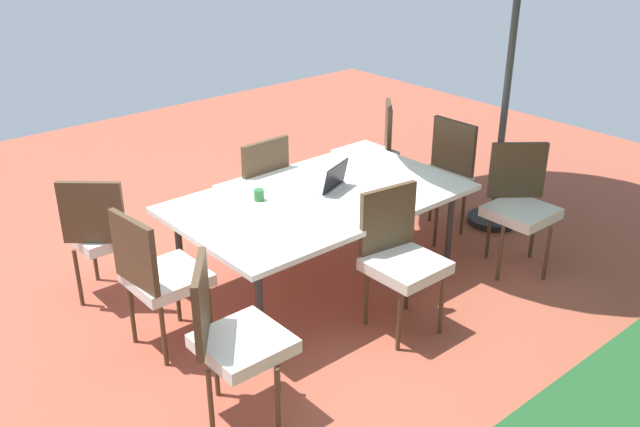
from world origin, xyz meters
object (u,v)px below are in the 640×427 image
(chair_southeast, at_px, (102,230))
(dining_table, at_px, (320,201))
(chair_north, at_px, (400,254))
(laptop, at_px, (327,183))
(chair_west, at_px, (441,173))
(chair_south, at_px, (256,186))
(chair_southwest, at_px, (372,149))
(chair_northeast, at_px, (231,334))
(chair_east, at_px, (158,273))
(cup, at_px, (259,195))
(chair_northwest, at_px, (520,202))

(chair_southeast, bearing_deg, dining_table, -170.55)
(chair_north, height_order, laptop, chair_north)
(chair_southeast, height_order, chair_west, same)
(chair_south, bearing_deg, laptop, 100.03)
(laptop, bearing_deg, chair_southwest, -168.30)
(chair_southeast, relative_size, chair_northeast, 1.00)
(chair_east, xyz_separation_m, cup, (-0.94, -0.19, 0.21))
(chair_southwest, relative_size, chair_southeast, 1.00)
(chair_east, bearing_deg, cup, -83.84)
(chair_southwest, bearing_deg, chair_southeast, -47.57)
(laptop, bearing_deg, chair_southeast, -48.62)
(chair_west, distance_m, chair_northeast, 2.83)
(dining_table, height_order, chair_southwest, chair_southwest)
(chair_north, bearing_deg, chair_southeast, 137.76)
(chair_south, distance_m, chair_east, 1.50)
(chair_east, relative_size, chair_northeast, 1.00)
(chair_northwest, xyz_separation_m, chair_southeast, (2.67, -1.64, 0.00))
(cup, bearing_deg, dining_table, 150.34)
(cup, bearing_deg, chair_south, -123.00)
(chair_west, xyz_separation_m, chair_south, (1.38, -0.78, 0.00))
(chair_north, bearing_deg, chair_east, 156.86)
(dining_table, xyz_separation_m, cup, (0.39, -0.22, 0.08))
(chair_west, height_order, chair_northeast, same)
(chair_east, relative_size, laptop, 2.54)
(chair_southwest, height_order, cup, chair_southwest)
(chair_south, distance_m, laptop, 0.76)
(chair_northwest, xyz_separation_m, laptop, (1.23, -0.86, 0.22))
(chair_west, relative_size, laptop, 2.54)
(chair_northeast, bearing_deg, laptop, -21.47)
(chair_south, height_order, chair_east, same)
(chair_northeast, bearing_deg, chair_north, -50.91)
(chair_west, height_order, laptop, chair_west)
(chair_southwest, bearing_deg, chair_south, -45.59)
(chair_east, bearing_deg, laptop, -94.21)
(chair_south, bearing_deg, cup, 55.62)
(chair_east, bearing_deg, chair_southwest, -78.92)
(chair_southwest, bearing_deg, chair_east, -30.59)
(chair_north, bearing_deg, chair_northwest, 7.73)
(chair_northwest, relative_size, cup, 11.82)
(laptop, bearing_deg, dining_table, 5.62)
(chair_southwest, bearing_deg, chair_north, 3.79)
(chair_north, relative_size, laptop, 2.54)
(chair_north, height_order, cup, chair_north)
(chair_southwest, distance_m, chair_southeast, 2.65)
(chair_north, bearing_deg, dining_table, 99.91)
(chair_northwest, distance_m, laptop, 1.52)
(chair_south, relative_size, chair_east, 1.00)
(chair_northeast, distance_m, laptop, 1.73)
(chair_north, xyz_separation_m, cup, (0.41, -1.01, 0.21))
(dining_table, bearing_deg, chair_east, -1.28)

